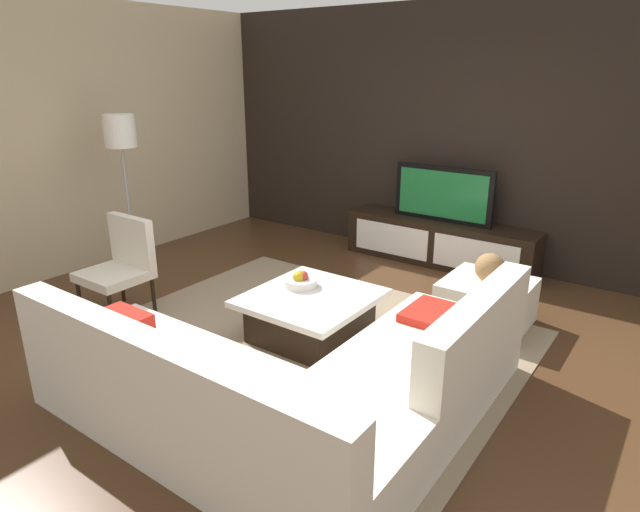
% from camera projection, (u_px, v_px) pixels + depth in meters
% --- Properties ---
extents(ground_plane, '(14.00, 14.00, 0.00)m').
position_uv_depth(ground_plane, '(314.00, 345.00, 4.38)').
color(ground_plane, '#4C301C').
extents(feature_wall_back, '(6.40, 0.12, 2.80)m').
position_uv_depth(feature_wall_back, '(458.00, 136.00, 5.99)').
color(feature_wall_back, black).
rests_on(feature_wall_back, ground).
extents(side_wall_left, '(0.12, 5.20, 2.80)m').
position_uv_depth(side_wall_left, '(85.00, 138.00, 5.84)').
color(side_wall_left, '#C6B28E').
rests_on(side_wall_left, ground).
extents(area_rug, '(3.31, 2.77, 0.01)m').
position_uv_depth(area_rug, '(304.00, 341.00, 4.43)').
color(area_rug, gray).
rests_on(area_rug, ground).
extents(media_console, '(2.16, 0.46, 0.50)m').
position_uv_depth(media_console, '(439.00, 242.00, 6.13)').
color(media_console, black).
rests_on(media_console, ground).
extents(television, '(1.13, 0.06, 0.60)m').
position_uv_depth(television, '(443.00, 194.00, 5.95)').
color(television, black).
rests_on(television, media_console).
extents(sectional_couch, '(2.49, 2.31, 0.81)m').
position_uv_depth(sectional_couch, '(294.00, 386.00, 3.31)').
color(sectional_couch, silver).
rests_on(sectional_couch, ground).
extents(coffee_table, '(0.95, 1.00, 0.38)m').
position_uv_depth(coffee_table, '(311.00, 315.00, 4.44)').
color(coffee_table, black).
rests_on(coffee_table, ground).
extents(accent_chair_near, '(0.55, 0.52, 0.87)m').
position_uv_depth(accent_chair_near, '(122.00, 261.00, 4.84)').
color(accent_chair_near, black).
rests_on(accent_chair_near, ground).
extents(floor_lamp, '(0.31, 0.31, 1.68)m').
position_uv_depth(floor_lamp, '(121.00, 142.00, 5.43)').
color(floor_lamp, '#A5A5AA').
rests_on(floor_lamp, ground).
extents(ottoman, '(0.70, 0.70, 0.40)m').
position_uv_depth(ottoman, '(486.00, 303.00, 4.68)').
color(ottoman, silver).
rests_on(ottoman, ground).
extents(fruit_bowl, '(0.28, 0.28, 0.14)m').
position_uv_depth(fruit_bowl, '(301.00, 280.00, 4.54)').
color(fruit_bowl, silver).
rests_on(fruit_bowl, coffee_table).
extents(decorative_ball, '(0.25, 0.25, 0.25)m').
position_uv_depth(decorative_ball, '(490.00, 268.00, 4.57)').
color(decorative_ball, '#997247').
rests_on(decorative_ball, ottoman).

